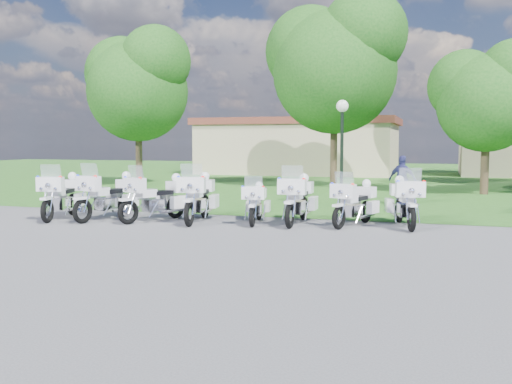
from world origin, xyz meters
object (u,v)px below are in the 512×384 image
(lamp_post, at_px, (342,126))
(motorcycle_1, at_px, (109,195))
(motorcycle_0, at_px, (62,195))
(motorcycle_7, at_px, (404,201))
(motorcycle_3, at_px, (199,197))
(motorcycle_4, at_px, (256,203))
(motorcycle_2, at_px, (157,197))
(motorcycle_6, at_px, (355,203))
(bystander_c, at_px, (402,180))
(motorcycle_5, at_px, (298,199))

(lamp_post, bearing_deg, motorcycle_1, -138.34)
(motorcycle_0, height_order, motorcycle_7, motorcycle_0)
(motorcycle_1, height_order, motorcycle_3, motorcycle_3)
(motorcycle_1, xyz_separation_m, motorcycle_4, (4.54, 0.61, -0.13))
(motorcycle_3, xyz_separation_m, motorcycle_7, (5.85, 0.90, -0.03))
(motorcycle_0, distance_m, motorcycle_2, 3.04)
(motorcycle_6, distance_m, motorcycle_7, 1.35)
(motorcycle_0, relative_size, motorcycle_3, 0.96)
(motorcycle_6, distance_m, bystander_c, 5.97)
(motorcycle_0, bearing_deg, motorcycle_2, 175.44)
(motorcycle_6, height_order, bystander_c, bystander_c)
(motorcycle_0, bearing_deg, lamp_post, -155.82)
(motorcycle_5, bearing_deg, bystander_c, -114.13)
(motorcycle_6, bearing_deg, motorcycle_7, -150.29)
(motorcycle_1, distance_m, motorcycle_3, 2.84)
(motorcycle_2, height_order, motorcycle_5, motorcycle_5)
(motorcycle_7, bearing_deg, motorcycle_2, -5.18)
(motorcycle_3, height_order, bystander_c, bystander_c)
(motorcycle_2, height_order, lamp_post, lamp_post)
(motorcycle_3, distance_m, bystander_c, 8.50)
(motorcycle_1, xyz_separation_m, motorcycle_7, (8.66, 1.28, -0.03))
(motorcycle_2, bearing_deg, motorcycle_3, -148.56)
(motorcycle_5, height_order, motorcycle_6, motorcycle_5)
(motorcycle_1, distance_m, lamp_post, 8.58)
(motorcycle_3, distance_m, motorcycle_5, 2.95)
(motorcycle_1, distance_m, motorcycle_7, 8.76)
(motorcycle_6, height_order, motorcycle_7, motorcycle_7)
(motorcycle_1, height_order, lamp_post, lamp_post)
(motorcycle_0, height_order, motorcycle_2, motorcycle_0)
(motorcycle_1, height_order, motorcycle_4, motorcycle_1)
(motorcycle_1, bearing_deg, motorcycle_7, -160.71)
(motorcycle_1, bearing_deg, motorcycle_6, -161.25)
(motorcycle_2, relative_size, motorcycle_6, 1.07)
(motorcycle_0, distance_m, motorcycle_5, 7.28)
(motorcycle_6, bearing_deg, motorcycle_2, 26.62)
(motorcycle_0, xyz_separation_m, motorcycle_4, (6.00, 0.87, -0.12))
(motorcycle_1, bearing_deg, bystander_c, -129.22)
(motorcycle_4, height_order, motorcycle_5, motorcycle_5)
(motorcycle_4, xyz_separation_m, motorcycle_6, (2.80, 0.41, 0.06))
(motorcycle_4, bearing_deg, motorcycle_5, -176.46)
(motorcycle_2, distance_m, bystander_c, 9.52)
(motorcycle_3, relative_size, motorcycle_4, 1.24)
(motorcycle_4, bearing_deg, bystander_c, -131.06)
(motorcycle_1, height_order, bystander_c, bystander_c)
(motorcycle_7, bearing_deg, motorcycle_5, -6.67)
(motorcycle_3, height_order, motorcycle_4, motorcycle_3)
(motorcycle_1, relative_size, motorcycle_2, 1.08)
(motorcycle_7, bearing_deg, motorcycle_6, -2.67)
(motorcycle_4, distance_m, lamp_post, 5.69)
(motorcycle_4, distance_m, motorcycle_6, 2.83)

